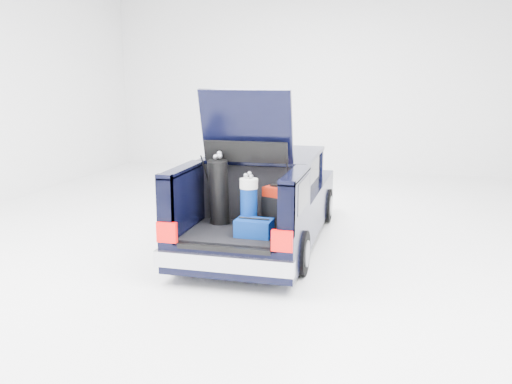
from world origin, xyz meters
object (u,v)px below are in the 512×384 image
(car, at_px, (265,200))
(blue_golf_bag, at_px, (249,204))
(red_suitcase, at_px, (278,208))
(blue_duffel, at_px, (254,228))
(black_golf_bag, at_px, (219,192))

(car, xyz_separation_m, blue_golf_bag, (0.14, -1.55, 0.29))
(red_suitcase, distance_m, blue_duffel, 0.49)
(car, relative_size, red_suitcase, 7.56)
(blue_golf_bag, bearing_deg, black_golf_bag, 142.63)
(car, height_order, blue_duffel, car)
(car, distance_m, black_golf_bag, 1.41)
(black_golf_bag, bearing_deg, blue_golf_bag, -25.89)
(red_suitcase, xyz_separation_m, blue_golf_bag, (-0.36, -0.17, 0.08))
(red_suitcase, bearing_deg, car, 132.08)
(blue_duffel, bearing_deg, car, 100.56)
(car, distance_m, blue_golf_bag, 1.58)
(car, height_order, red_suitcase, car)
(blue_golf_bag, distance_m, blue_duffel, 0.36)
(black_golf_bag, bearing_deg, red_suitcase, -4.52)
(car, relative_size, black_golf_bag, 4.56)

